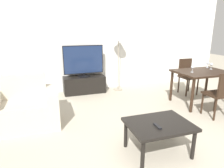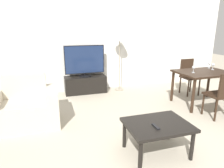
% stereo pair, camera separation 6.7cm
% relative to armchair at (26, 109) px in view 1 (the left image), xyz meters
% --- Properties ---
extents(wall_back, '(7.71, 0.06, 2.70)m').
position_rel_armchair_xyz_m(wall_back, '(1.68, 1.77, 1.04)').
color(wall_back, white).
rests_on(wall_back, ground_plane).
extents(armchair, '(1.09, 0.74, 0.87)m').
position_rel_armchair_xyz_m(armchair, '(0.00, 0.00, 0.00)').
color(armchair, beige).
rests_on(armchair, ground_plane).
extents(tv_stand, '(1.06, 0.42, 0.44)m').
position_rel_armchair_xyz_m(tv_stand, '(1.30, 1.49, -0.09)').
color(tv_stand, black).
rests_on(tv_stand, ground_plane).
extents(tv, '(1.01, 0.32, 0.79)m').
position_rel_armchair_xyz_m(tv, '(1.30, 1.49, 0.53)').
color(tv, black).
rests_on(tv, tv_stand).
extents(coffee_table, '(0.83, 0.64, 0.44)m').
position_rel_armchair_xyz_m(coffee_table, '(1.75, -1.42, 0.08)').
color(coffee_table, black).
rests_on(coffee_table, ground_plane).
extents(dining_table, '(1.13, 0.83, 0.74)m').
position_rel_armchair_xyz_m(dining_table, '(3.62, -0.08, 0.33)').
color(dining_table, black).
rests_on(dining_table, ground_plane).
extents(dining_chair_near, '(0.40, 0.40, 0.89)m').
position_rel_armchair_xyz_m(dining_chair_near, '(3.42, -0.80, 0.19)').
color(dining_chair_near, black).
rests_on(dining_chair_near, ground_plane).
extents(dining_chair_far, '(0.40, 0.40, 0.89)m').
position_rel_armchair_xyz_m(dining_chair_far, '(3.81, 0.64, 0.19)').
color(dining_chair_far, black).
rests_on(dining_chair_far, ground_plane).
extents(floor_lamp, '(0.32, 0.32, 1.60)m').
position_rel_armchair_xyz_m(floor_lamp, '(2.22, 1.45, 1.06)').
color(floor_lamp, gray).
rests_on(floor_lamp, ground_plane).
extents(remote_primary, '(0.04, 0.15, 0.02)m').
position_rel_armchair_xyz_m(remote_primary, '(1.68, -1.50, 0.14)').
color(remote_primary, black).
rests_on(remote_primary, coffee_table).
extents(wine_glass_left, '(0.07, 0.07, 0.15)m').
position_rel_armchair_xyz_m(wine_glass_left, '(3.33, -0.09, 0.53)').
color(wine_glass_left, silver).
rests_on(wine_glass_left, dining_table).
extents(wine_glass_center, '(0.07, 0.07, 0.15)m').
position_rel_armchair_xyz_m(wine_glass_center, '(3.96, 0.04, 0.53)').
color(wine_glass_center, silver).
rests_on(wine_glass_center, dining_table).
extents(wine_glass_right, '(0.07, 0.07, 0.15)m').
position_rel_armchair_xyz_m(wine_glass_right, '(4.01, 0.20, 0.53)').
color(wine_glass_right, silver).
rests_on(wine_glass_right, dining_table).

